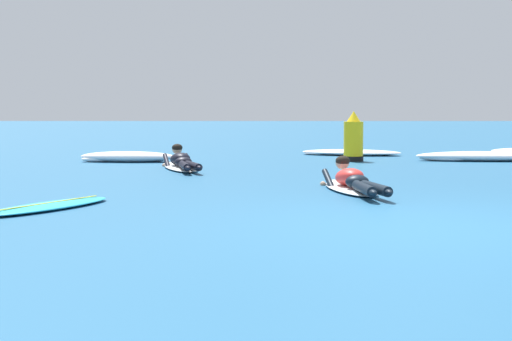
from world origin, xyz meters
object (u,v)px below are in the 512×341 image
at_px(surfer_near, 352,182).
at_px(channel_marker_buoy, 353,141).
at_px(surfer_far, 182,163).
at_px(drifting_surfboard, 47,206).

height_order(surfer_near, channel_marker_buoy, channel_marker_buoy).
xyz_separation_m(surfer_far, channel_marker_buoy, (3.74, 2.30, 0.34)).
xyz_separation_m(surfer_near, surfer_far, (-2.92, 3.76, -0.01)).
xyz_separation_m(surfer_far, drifting_surfboard, (-0.98, -5.55, -0.10)).
relative_size(surfer_far, channel_marker_buoy, 2.23).
height_order(surfer_near, surfer_far, same).
height_order(surfer_far, drifting_surfboard, surfer_far).
bearing_deg(surfer_near, drifting_surfboard, -155.29).
distance_m(drifting_surfboard, channel_marker_buoy, 9.17).
relative_size(surfer_near, channel_marker_buoy, 2.14).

